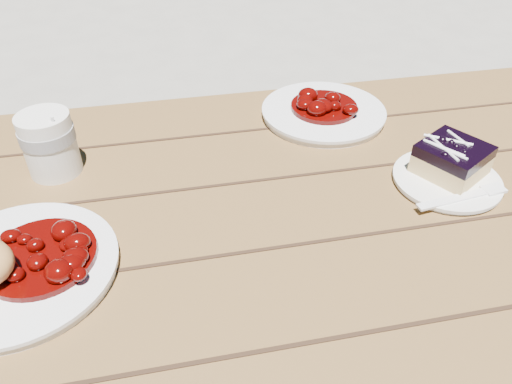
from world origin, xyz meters
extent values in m
cube|color=brown|center=(0.00, 0.00, 0.72)|extent=(2.00, 0.80, 0.05)
cube|color=brown|center=(0.88, 0.32, 0.35)|extent=(0.07, 0.07, 0.70)
cube|color=brown|center=(0.00, 0.65, 0.44)|extent=(1.80, 0.25, 0.04)
cube|color=brown|center=(0.80, 0.65, 0.21)|extent=(0.06, 0.06, 0.42)
cylinder|color=white|center=(-0.16, -0.06, 0.76)|extent=(0.25, 0.25, 0.02)
cylinder|color=white|center=(0.49, 0.01, 0.76)|extent=(0.17, 0.17, 0.01)
cube|color=#E6C47D|center=(0.50, 0.03, 0.78)|extent=(0.13, 0.13, 0.03)
cube|color=black|center=(0.50, 0.03, 0.80)|extent=(0.13, 0.13, 0.02)
cylinder|color=white|center=(-0.14, 0.18, 0.80)|extent=(0.09, 0.09, 0.11)
cylinder|color=white|center=(0.36, 0.27, 0.76)|extent=(0.24, 0.24, 0.02)
camera|label=1|loc=(0.05, -0.57, 1.24)|focal=35.00mm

